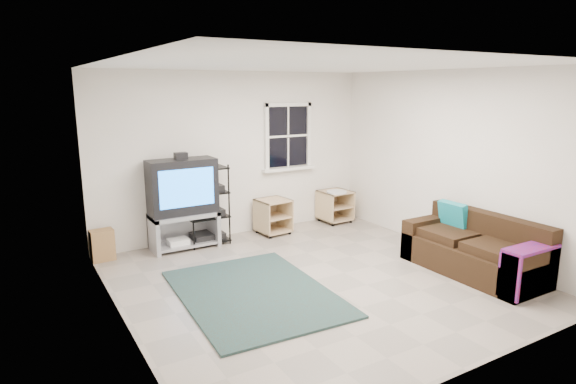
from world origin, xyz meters
TOP-DOWN VIEW (x-y plane):
  - room at (0.95, 2.27)m, footprint 4.60×4.62m
  - tv_unit at (-0.99, 2.03)m, footprint 0.98×0.49m
  - av_rack at (-0.62, 2.06)m, footprint 0.61×0.45m
  - side_table_left at (0.49, 2.01)m, footprint 0.53×0.53m
  - side_table_right at (1.77, 2.05)m, footprint 0.53×0.55m
  - sofa at (1.91, -0.84)m, footprint 0.80×1.80m
  - shag_rug at (-0.85, 0.02)m, footprint 1.74×2.31m
  - paper_bag at (-2.15, 2.09)m, footprint 0.32×0.21m

SIDE VIEW (x-z plane):
  - shag_rug at x=-0.85m, z-range 0.00..0.03m
  - paper_bag at x=-2.15m, z-range 0.00..0.44m
  - sofa at x=1.91m, z-range -0.12..0.70m
  - side_table_left at x=0.49m, z-range 0.02..0.59m
  - side_table_right at x=1.77m, z-range 0.03..0.62m
  - av_rack at x=-0.62m, z-range -0.08..1.15m
  - tv_unit at x=-0.99m, z-range 0.07..1.51m
  - room at x=0.95m, z-range -0.82..3.78m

